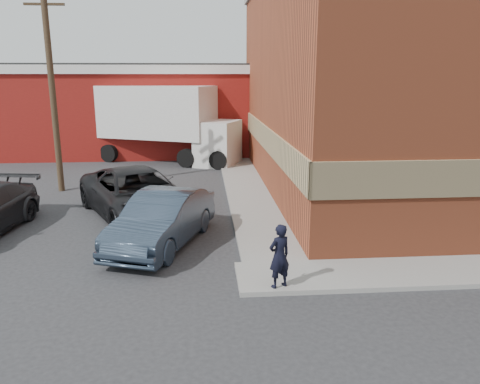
# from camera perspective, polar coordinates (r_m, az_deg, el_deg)

# --- Properties ---
(ground) EXTENTS (90.00, 90.00, 0.00)m
(ground) POSITION_cam_1_polar(r_m,az_deg,el_deg) (12.63, 1.62, -8.99)
(ground) COLOR #28282B
(ground) RESTS_ON ground
(brick_building) EXTENTS (14.25, 18.25, 9.36)m
(brick_building) POSITION_cam_1_polar(r_m,az_deg,el_deg) (22.75, 21.36, 12.48)
(brick_building) COLOR #A4482A
(brick_building) RESTS_ON ground
(sidewalk_west) EXTENTS (1.80, 18.00, 0.12)m
(sidewalk_west) POSITION_cam_1_polar(r_m,az_deg,el_deg) (21.20, 0.60, 0.76)
(sidewalk_west) COLOR gray
(sidewalk_west) RESTS_ON ground
(warehouse) EXTENTS (16.30, 8.30, 5.60)m
(warehouse) POSITION_cam_1_polar(r_m,az_deg,el_deg) (31.96, -13.31, 9.89)
(warehouse) COLOR maroon
(warehouse) RESTS_ON ground
(utility_pole) EXTENTS (2.00, 0.26, 9.00)m
(utility_pole) POSITION_cam_1_polar(r_m,az_deg,el_deg) (21.46, -22.01, 12.55)
(utility_pole) COLOR #453422
(utility_pole) RESTS_ON ground
(man) EXTENTS (0.66, 0.57, 1.54)m
(man) POSITION_cam_1_polar(r_m,az_deg,el_deg) (10.92, 4.82, -7.79)
(man) COLOR black
(man) RESTS_ON sidewalk_south
(sedan) EXTENTS (3.21, 5.12, 1.59)m
(sedan) POSITION_cam_1_polar(r_m,az_deg,el_deg) (14.02, -9.44, -3.33)
(sedan) COLOR #2D3B4C
(sedan) RESTS_ON ground
(suv_a) EXTENTS (5.32, 6.82, 1.72)m
(suv_a) POSITION_cam_1_polar(r_m,az_deg,el_deg) (16.91, -12.35, -0.24)
(suv_a) COLOR black
(suv_a) RESTS_ON ground
(box_truck) EXTENTS (9.12, 5.95, 4.35)m
(box_truck) POSITION_cam_1_polar(r_m,az_deg,el_deg) (27.37, -8.78, 8.81)
(box_truck) COLOR silver
(box_truck) RESTS_ON ground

